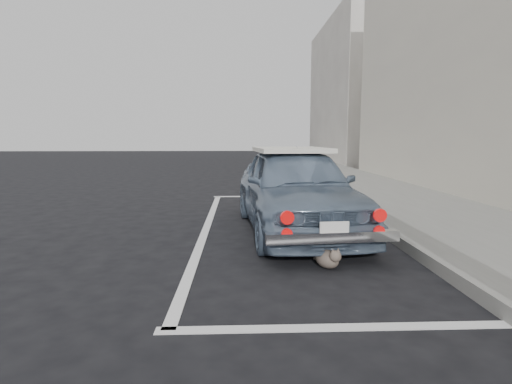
{
  "coord_description": "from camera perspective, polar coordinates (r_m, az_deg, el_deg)",
  "views": [
    {
      "loc": [
        -0.33,
        -3.43,
        1.49
      ],
      "look_at": [
        -0.13,
        1.91,
        0.75
      ],
      "focal_mm": 28.0,
      "sensor_mm": 36.0,
      "label": 1
    }
  ],
  "objects": [
    {
      "name": "ground",
      "position": [
        3.75,
        3.16,
        -15.51
      ],
      "size": [
        80.0,
        80.0,
        0.0
      ],
      "primitive_type": "plane",
      "color": "black",
      "rests_on": "ground"
    },
    {
      "name": "building_far",
      "position": [
        24.49,
        14.02,
        13.53
      ],
      "size": [
        3.5,
        10.0,
        8.0
      ],
      "primitive_type": "cube",
      "color": "#B6AEA5",
      "rests_on": "ground"
    },
    {
      "name": "sidewalk",
      "position": [
        6.63,
        30.2,
        -5.53
      ],
      "size": [
        2.8,
        40.0,
        0.15
      ],
      "primitive_type": "cube",
      "color": "slate",
      "rests_on": "ground"
    },
    {
      "name": "pline_side",
      "position": [
        6.62,
        -7.11,
        -5.15
      ],
      "size": [
        0.12,
        7.0,
        0.01
      ],
      "primitive_type": "cube",
      "color": "silver",
      "rests_on": "ground"
    },
    {
      "name": "pline_front",
      "position": [
        10.07,
        2.54,
        -0.61
      ],
      "size": [
        3.0,
        0.12,
        0.01
      ],
      "primitive_type": "cube",
      "color": "silver",
      "rests_on": "ground"
    },
    {
      "name": "retro_coupe",
      "position": [
        6.35,
        5.66,
        0.56
      ],
      "size": [
        1.92,
        4.1,
        1.35
      ],
      "rotation": [
        0.0,
        0.0,
        0.08
      ],
      "color": "slate",
      "rests_on": "ground"
    },
    {
      "name": "pline_rear",
      "position": [
        3.39,
        12.9,
        -18.33
      ],
      "size": [
        3.0,
        0.12,
        0.01
      ],
      "primitive_type": "cube",
      "color": "silver",
      "rests_on": "ground"
    },
    {
      "name": "cat",
      "position": [
        4.68,
        10.26,
        -9.23
      ],
      "size": [
        0.34,
        0.48,
        0.27
      ],
      "rotation": [
        0.0,
        0.0,
        0.4
      ],
      "color": "#675D4E",
      "rests_on": "ground"
    }
  ]
}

